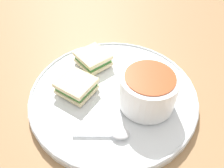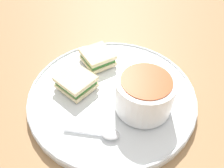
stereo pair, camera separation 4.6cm
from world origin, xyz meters
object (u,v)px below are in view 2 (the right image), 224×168
at_px(soup_bowl, 144,93).
at_px(sandwich_half_far, 77,81).
at_px(sandwich_half_near, 98,57).
at_px(spoon, 106,134).

bearing_deg(soup_bowl, sandwich_half_far, -103.53).
distance_m(soup_bowl, sandwich_half_near, 0.17).
distance_m(spoon, sandwich_half_far, 0.14).
bearing_deg(spoon, sandwich_half_near, 105.54).
height_order(soup_bowl, sandwich_half_far, soup_bowl).
bearing_deg(sandwich_half_near, sandwich_half_far, -18.73).
xyz_separation_m(soup_bowl, spoon, (0.08, -0.06, -0.03)).
relative_size(soup_bowl, sandwich_half_far, 1.16).
bearing_deg(spoon, soup_bowl, 51.94).
distance_m(spoon, sandwich_half_near, 0.21).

